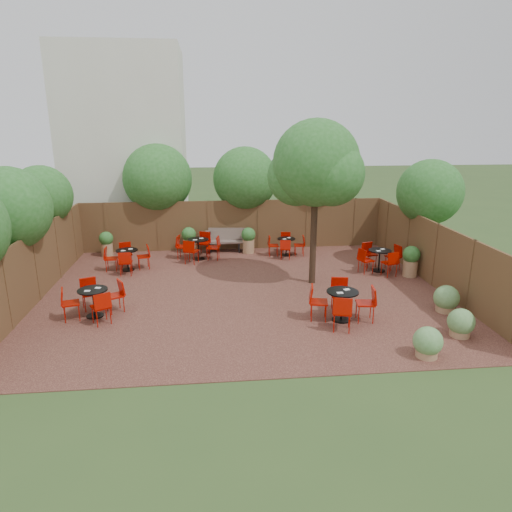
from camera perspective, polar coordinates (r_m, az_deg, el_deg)
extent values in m
plane|color=#354F23|center=(14.13, -1.48, -4.51)|extent=(80.00, 80.00, 0.00)
cube|color=#3C1E18|center=(14.12, -1.48, -4.48)|extent=(12.00, 10.00, 0.02)
cube|color=#4F341D|center=(18.63, -2.72, 3.83)|extent=(12.00, 0.08, 2.00)
cube|color=#4F341D|center=(14.65, -25.63, -1.28)|extent=(0.08, 10.00, 2.00)
cube|color=#4F341D|center=(15.44, 21.27, 0.08)|extent=(0.08, 10.00, 2.00)
cube|color=beige|center=(21.48, -15.71, 13.00)|extent=(5.00, 4.00, 8.00)
sphere|color=#256220|center=(17.28, -24.96, 6.78)|extent=(2.03, 2.03, 2.03)
sphere|color=#256220|center=(14.46, -28.32, 5.13)|extent=(2.34, 2.34, 2.34)
sphere|color=#256220|center=(19.10, -12.06, 9.35)|extent=(2.74, 2.74, 2.74)
sphere|color=#256220|center=(18.96, -1.37, 9.51)|extent=(2.58, 2.58, 2.58)
sphere|color=#256220|center=(19.62, 7.48, 9.63)|extent=(2.61, 2.61, 2.61)
sphere|color=#256220|center=(17.13, 20.67, 7.40)|extent=(2.25, 2.25, 2.25)
cylinder|color=black|center=(14.48, 7.17, 4.22)|extent=(0.24, 0.24, 4.00)
sphere|color=#256220|center=(14.21, 7.43, 11.32)|extent=(2.62, 2.62, 2.62)
sphere|color=#256220|center=(14.54, 5.06, 9.76)|extent=(1.84, 1.84, 1.84)
sphere|color=#256220|center=(13.95, 9.39, 10.00)|extent=(1.91, 1.91, 1.91)
cube|color=brown|center=(18.31, -4.08, 1.70)|extent=(1.38, 0.44, 0.05)
cube|color=brown|center=(18.43, -4.12, 2.59)|extent=(1.38, 0.13, 0.42)
cube|color=black|center=(18.36, -6.01, 1.01)|extent=(0.06, 0.41, 0.37)
cube|color=black|center=(18.40, -2.12, 1.12)|extent=(0.06, 0.41, 0.37)
cube|color=brown|center=(18.31, -3.53, 1.83)|extent=(1.54, 0.61, 0.05)
cube|color=brown|center=(18.44, -3.58, 2.80)|extent=(1.51, 0.27, 0.45)
cube|color=black|center=(18.35, -5.65, 1.07)|extent=(0.11, 0.45, 0.40)
cube|color=black|center=(18.41, -1.40, 1.19)|extent=(0.11, 0.45, 0.40)
cylinder|color=black|center=(17.93, 3.73, 0.12)|extent=(0.40, 0.40, 0.03)
cylinder|color=black|center=(17.84, 3.75, 1.12)|extent=(0.05, 0.05, 0.64)
cylinder|color=black|center=(17.76, 3.77, 2.14)|extent=(0.69, 0.69, 0.03)
cube|color=white|center=(17.84, 4.08, 2.27)|extent=(0.13, 0.10, 0.01)
cube|color=white|center=(17.63, 3.53, 2.11)|extent=(0.13, 0.10, 0.01)
cylinder|color=black|center=(17.54, -7.10, -0.32)|extent=(0.46, 0.46, 0.03)
cylinder|color=black|center=(17.44, -7.14, 0.84)|extent=(0.05, 0.05, 0.73)
cylinder|color=black|center=(17.35, -7.18, 2.03)|extent=(0.79, 0.79, 0.03)
cube|color=white|center=(17.42, -6.77, 2.19)|extent=(0.17, 0.14, 0.02)
cube|color=white|center=(17.22, -7.54, 1.99)|extent=(0.17, 0.14, 0.02)
cylinder|color=black|center=(13.13, -19.24, -6.97)|extent=(0.45, 0.45, 0.03)
cylinder|color=black|center=(13.00, -19.39, -5.50)|extent=(0.05, 0.05, 0.72)
cylinder|color=black|center=(12.87, -19.54, -3.97)|extent=(0.78, 0.78, 0.03)
cube|color=white|center=(12.91, -18.94, -3.75)|extent=(0.17, 0.15, 0.02)
cube|color=white|center=(12.78, -20.12, -4.07)|extent=(0.17, 0.15, 0.02)
cylinder|color=black|center=(16.74, -15.48, -1.63)|extent=(0.43, 0.43, 0.03)
cylinder|color=black|center=(16.64, -15.57, -0.49)|extent=(0.05, 0.05, 0.69)
cylinder|color=black|center=(16.54, -15.67, 0.68)|extent=(0.75, 0.75, 0.03)
cube|color=white|center=(16.59, -15.23, 0.84)|extent=(0.15, 0.12, 0.01)
cube|color=white|center=(16.44, -16.08, 0.64)|extent=(0.15, 0.12, 0.01)
cylinder|color=black|center=(12.38, 10.46, -7.73)|extent=(0.48, 0.48, 0.03)
cylinder|color=black|center=(12.22, 10.55, -6.08)|extent=(0.05, 0.05, 0.76)
cylinder|color=black|center=(12.08, 10.65, -4.36)|extent=(0.83, 0.83, 0.03)
cube|color=white|center=(12.19, 11.13, -4.08)|extent=(0.17, 0.13, 0.02)
cube|color=white|center=(11.93, 10.33, -4.50)|extent=(0.17, 0.13, 0.02)
cylinder|color=black|center=(16.59, 14.88, -1.74)|extent=(0.45, 0.45, 0.03)
cylinder|color=black|center=(16.49, 14.97, -0.55)|extent=(0.05, 0.05, 0.71)
cylinder|color=black|center=(16.39, 15.06, 0.67)|extent=(0.77, 0.77, 0.03)
cube|color=white|center=(16.50, 15.36, 0.83)|extent=(0.17, 0.15, 0.02)
cube|color=white|center=(16.24, 14.88, 0.62)|extent=(0.17, 0.15, 0.02)
cylinder|color=#9D744E|center=(18.40, -8.24, 1.23)|extent=(0.47, 0.47, 0.53)
sphere|color=#256220|center=(18.28, -8.30, 2.68)|extent=(0.56, 0.56, 0.56)
cylinder|color=#9D744E|center=(18.19, -0.94, 1.22)|extent=(0.46, 0.46, 0.53)
sphere|color=#256220|center=(18.08, -0.94, 2.66)|extent=(0.55, 0.55, 0.55)
cylinder|color=#9D744E|center=(18.62, -17.91, 0.73)|extent=(0.44, 0.44, 0.50)
sphere|color=#256220|center=(18.51, -18.03, 2.07)|extent=(0.53, 0.53, 0.53)
cylinder|color=#9D744E|center=(16.28, 18.49, -1.45)|extent=(0.47, 0.47, 0.54)
sphere|color=#256220|center=(16.14, 18.64, 0.19)|extent=(0.57, 0.57, 0.57)
cylinder|color=#9D744E|center=(12.34, 23.86, -8.56)|extent=(0.47, 0.47, 0.21)
sphere|color=#578A47|center=(12.23, 24.00, -7.42)|extent=(0.64, 0.64, 0.64)
cylinder|color=#9D744E|center=(11.05, 20.32, -11.07)|extent=(0.47, 0.47, 0.21)
sphere|color=#578A47|center=(10.94, 20.46, -9.82)|extent=(0.64, 0.64, 0.64)
cylinder|color=#9D744E|center=(13.69, 22.34, -5.89)|extent=(0.50, 0.50, 0.23)
sphere|color=#578A47|center=(13.60, 22.46, -4.78)|extent=(0.68, 0.68, 0.68)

